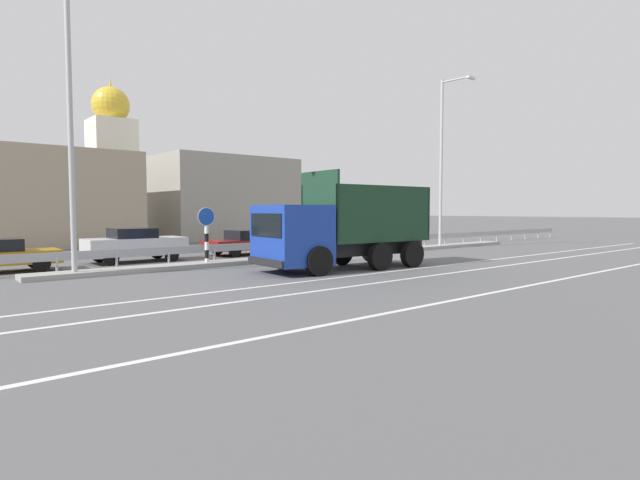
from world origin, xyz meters
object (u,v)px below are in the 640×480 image
object	(u,v)px
street_lamp_0	(72,111)
parked_car_2	(135,245)
parked_car_4	(334,238)
church_tower	(112,163)
parked_car_1	(0,255)
median_road_sign	(207,235)
parked_car_3	(251,242)
dump_truck	(327,236)
street_lamp_1	(443,157)

from	to	relation	value
street_lamp_0	parked_car_2	world-z (taller)	street_lamp_0
street_lamp_0	parked_car_4	bearing A→B (deg)	13.17
parked_car_4	church_tower	xyz separation A→B (m)	(-4.58, 24.82, 5.81)
parked_car_1	church_tower	size ratio (longest dim) A/B	0.28
median_road_sign	parked_car_1	distance (m)	7.43
parked_car_3	church_tower	xyz separation A→B (m)	(0.78, 24.35, 5.82)
street_lamp_0	church_tower	xyz separation A→B (m)	(10.12, 28.26, 0.90)
parked_car_3	parked_car_4	xyz separation A→B (m)	(5.36, -0.47, 0.01)
dump_truck	median_road_sign	bearing A→B (deg)	39.96
parked_car_2	parked_car_1	bearing A→B (deg)	-82.49
parked_car_2	parked_car_4	bearing A→B (deg)	88.21
parked_car_1	street_lamp_0	bearing A→B (deg)	30.40
median_road_sign	street_lamp_0	world-z (taller)	street_lamp_0
street_lamp_0	parked_car_2	distance (m)	7.07
street_lamp_1	parked_car_4	xyz separation A→B (m)	(-5.61, 3.39, -4.80)
parked_car_4	parked_car_1	bearing A→B (deg)	-90.96
parked_car_1	median_road_sign	bearing A→B (deg)	67.97
median_road_sign	church_tower	bearing A→B (deg)	79.58
median_road_sign	dump_truck	bearing A→B (deg)	-54.16
street_lamp_1	parked_car_2	xyz separation A→B (m)	(-16.92, 3.89, -4.69)
parked_car_1	parked_car_4	distance (m)	16.46
parked_car_1	parked_car_4	world-z (taller)	parked_car_4
parked_car_1	church_tower	world-z (taller)	church_tower
street_lamp_0	parked_car_1	size ratio (longest dim) A/B	2.56
street_lamp_1	parked_car_1	xyz separation A→B (m)	(-22.07, 3.28, -4.82)
parked_car_4	church_tower	world-z (taller)	church_tower
street_lamp_0	street_lamp_1	world-z (taller)	street_lamp_0
median_road_sign	church_tower	xyz separation A→B (m)	(5.15, 27.98, 5.20)
dump_truck	median_road_sign	world-z (taller)	dump_truck
median_road_sign	church_tower	world-z (taller)	church_tower
street_lamp_0	parked_car_1	xyz separation A→B (m)	(-1.77, 3.33, -4.92)
parked_car_2	church_tower	xyz separation A→B (m)	(6.74, 24.32, 5.70)
parked_car_1	street_lamp_1	bearing A→B (deg)	83.93
street_lamp_0	parked_car_2	xyz separation A→B (m)	(3.38, 3.94, -4.80)
parked_car_3	parked_car_2	bearing A→B (deg)	-90.06
parked_car_3	parked_car_1	bearing A→B (deg)	-86.75
parked_car_3	church_tower	size ratio (longest dim) A/B	0.34
street_lamp_1	parked_car_3	distance (m)	12.58
parked_car_2	parked_car_4	xyz separation A→B (m)	(11.31, -0.50, -0.10)
parked_car_3	dump_truck	bearing A→B (deg)	-10.19
parked_car_2	parked_car_3	size ratio (longest dim) A/B	0.87
dump_truck	parked_car_2	size ratio (longest dim) A/B	1.75
parked_car_2	street_lamp_1	bearing A→B (deg)	77.81
street_lamp_0	parked_car_4	size ratio (longest dim) A/B	2.24
street_lamp_1	parked_car_4	size ratio (longest dim) A/B	2.21
median_road_sign	church_tower	size ratio (longest dim) A/B	0.17
parked_car_1	parked_car_2	distance (m)	5.19
street_lamp_1	parked_car_4	world-z (taller)	street_lamp_1
parked_car_3	median_road_sign	bearing A→B (deg)	-49.95
street_lamp_1	parked_car_4	distance (m)	8.12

